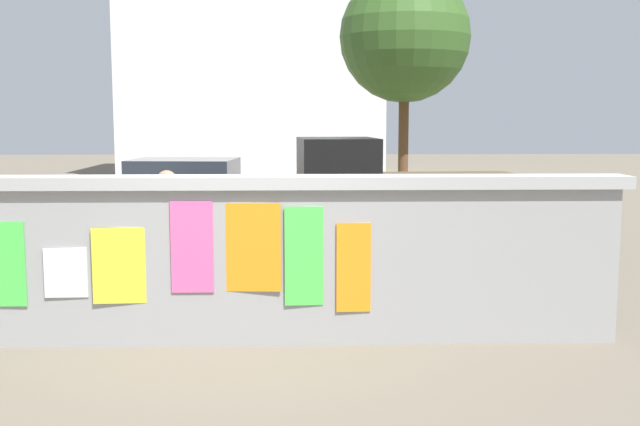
% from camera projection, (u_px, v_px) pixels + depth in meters
% --- Properties ---
extents(ground, '(60.00, 60.00, 0.00)m').
position_uv_depth(ground, '(273.00, 226.00, 15.39)').
color(ground, '#6B6051').
extents(poster_wall, '(7.37, 0.42, 1.62)m').
position_uv_depth(poster_wall, '(245.00, 257.00, 7.35)').
color(poster_wall, '#9A9A9A').
rests_on(poster_wall, ground).
extents(auto_rickshaw_truck, '(3.70, 1.77, 1.85)m').
position_uv_depth(auto_rickshaw_truck, '(398.00, 196.00, 12.38)').
color(auto_rickshaw_truck, black).
rests_on(auto_rickshaw_truck, ground).
extents(car_parked, '(3.93, 2.01, 1.40)m').
position_uv_depth(car_parked, '(177.00, 194.00, 14.40)').
color(car_parked, black).
rests_on(car_parked, ground).
extents(motorcycle, '(1.90, 0.56, 0.87)m').
position_uv_depth(motorcycle, '(215.00, 245.00, 10.28)').
color(motorcycle, black).
rests_on(motorcycle, ground).
extents(bicycle_near, '(1.71, 0.44, 0.95)m').
position_uv_depth(bicycle_near, '(7.00, 269.00, 9.15)').
color(bicycle_near, black).
rests_on(bicycle_near, ground).
extents(bicycle_far, '(1.70, 0.44, 0.95)m').
position_uv_depth(bicycle_far, '(448.00, 275.00, 8.82)').
color(bicycle_far, black).
rests_on(bicycle_far, ground).
extents(person_walking, '(0.45, 0.45, 1.62)m').
position_uv_depth(person_walking, '(168.00, 229.00, 8.14)').
color(person_walking, '#BF6626').
rests_on(person_walking, ground).
extents(tree_roadside, '(3.18, 3.18, 5.71)m').
position_uv_depth(tree_roadside, '(405.00, 38.00, 18.54)').
color(tree_roadside, brown).
rests_on(tree_roadside, ground).
extents(building_background, '(9.45, 6.13, 8.96)m').
position_uv_depth(building_background, '(255.00, 54.00, 28.17)').
color(building_background, white).
rests_on(building_background, ground).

